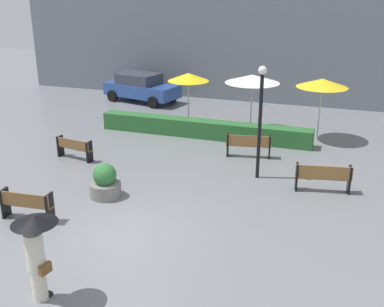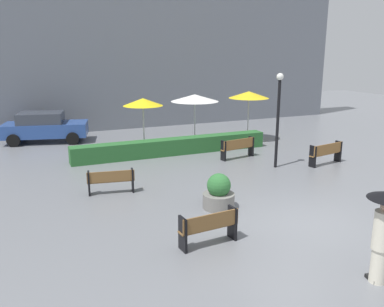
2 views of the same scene
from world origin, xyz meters
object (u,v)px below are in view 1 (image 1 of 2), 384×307
at_px(lamp_post, 260,111).
at_px(patio_umbrella_yellow, 188,77).
at_px(bench_far_right, 323,176).
at_px(patio_umbrella_yellow_far, 322,83).
at_px(planter_pot, 105,183).
at_px(pedestrian_with_umbrella, 36,247).
at_px(parked_car, 141,87).
at_px(bench_near_left, 26,204).
at_px(bench_back_row, 249,144).
at_px(bench_far_left, 74,147).
at_px(patio_umbrella_white, 252,79).

distance_m(lamp_post, patio_umbrella_yellow, 6.34).
bearing_deg(bench_far_right, patio_umbrella_yellow_far, 96.41).
bearing_deg(patio_umbrella_yellow_far, planter_pot, -125.89).
bearing_deg(pedestrian_with_umbrella, planter_pot, 103.80).
height_order(bench_far_right, parked_car, parked_car).
relative_size(bench_near_left, patio_umbrella_yellow, 0.61).
height_order(bench_back_row, bench_far_right, bench_far_right).
bearing_deg(planter_pot, patio_umbrella_yellow, 90.12).
bearing_deg(bench_far_left, pedestrian_with_umbrella, -62.21).
distance_m(bench_near_left, patio_umbrella_white, 11.25).
relative_size(bench_far_left, parked_car, 0.35).
height_order(bench_far_left, lamp_post, lamp_post).
xyz_separation_m(bench_far_left, patio_umbrella_yellow, (2.72, 5.27, 1.87)).
height_order(bench_far_right, patio_umbrella_yellow, patio_umbrella_yellow).
bearing_deg(patio_umbrella_yellow, bench_near_left, -97.48).
height_order(bench_far_right, patio_umbrella_white, patio_umbrella_white).
height_order(bench_far_left, planter_pot, planter_pot).
relative_size(bench_near_left, patio_umbrella_white, 0.61).
relative_size(bench_far_left, lamp_post, 0.41).
bearing_deg(patio_umbrella_white, bench_far_left, -134.21).
distance_m(bench_far_left, patio_umbrella_yellow, 6.21).
xyz_separation_m(bench_far_left, planter_pot, (2.73, -2.55, -0.02)).
distance_m(bench_near_left, bench_far_right, 8.95).
bearing_deg(bench_far_right, lamp_post, 167.24).
bearing_deg(bench_far_right, patio_umbrella_yellow, 140.37).
relative_size(bench_far_right, pedestrian_with_umbrella, 0.90).
distance_m(bench_far_right, planter_pot, 6.84).
relative_size(bench_far_right, patio_umbrella_white, 0.69).
xyz_separation_m(bench_near_left, bench_back_row, (4.75, 6.97, 0.03)).
bearing_deg(pedestrian_with_umbrella, lamp_post, 69.72).
distance_m(bench_back_row, lamp_post, 2.69).
bearing_deg(bench_far_left, patio_umbrella_white, 45.79).
bearing_deg(lamp_post, patio_umbrella_yellow_far, 72.09).
bearing_deg(lamp_post, bench_far_right, -12.76).
height_order(bench_far_left, patio_umbrella_white, patio_umbrella_white).
distance_m(bench_far_right, patio_umbrella_yellow_far, 5.75).
distance_m(patio_umbrella_white, parked_car, 8.01).
height_order(planter_pot, patio_umbrella_white, patio_umbrella_white).
bearing_deg(parked_car, bench_near_left, -78.19).
relative_size(planter_pot, lamp_post, 0.28).
xyz_separation_m(pedestrian_with_umbrella, patio_umbrella_yellow_far, (4.53, 12.87, 1.18)).
distance_m(bench_near_left, bench_back_row, 8.43).
distance_m(bench_near_left, bench_far_left, 4.84).
distance_m(planter_pot, parked_car, 12.52).
bearing_deg(bench_near_left, bench_far_right, 31.12).
bearing_deg(bench_far_left, bench_back_row, 20.76).
relative_size(lamp_post, parked_car, 0.85).
xyz_separation_m(planter_pot, parked_car, (-4.22, 11.79, 0.36)).
bearing_deg(pedestrian_with_umbrella, parked_car, 107.99).
relative_size(patio_umbrella_white, patio_umbrella_yellow_far, 0.98).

